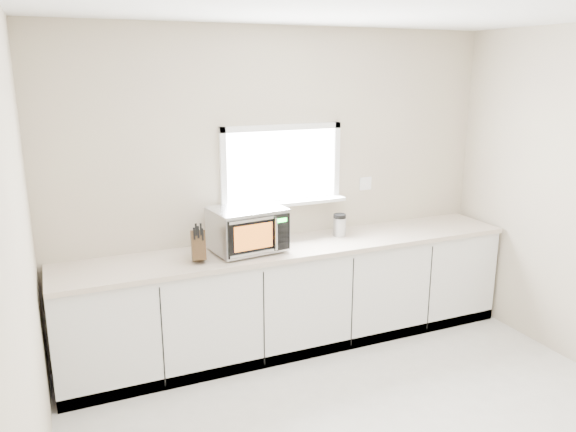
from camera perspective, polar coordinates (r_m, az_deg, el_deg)
back_wall at (r=4.89m, az=-0.71°, el=3.04°), size 4.00×0.17×2.70m
cabinets at (r=4.90m, az=0.67°, el=-8.24°), size 3.92×0.60×0.88m
countertop at (r=4.73m, az=0.74°, el=-3.15°), size 3.92×0.64×0.04m
microwave at (r=4.52m, az=-4.12°, el=-1.30°), size 0.60×0.50×0.36m
knife_block at (r=4.34m, az=-9.10°, el=-2.87°), size 0.14×0.23×0.32m
cutting_board at (r=4.76m, az=-5.07°, el=-1.02°), size 0.29×0.07×0.29m
coffee_grinder at (r=4.97m, az=5.25°, el=-0.90°), size 0.13×0.13×0.20m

